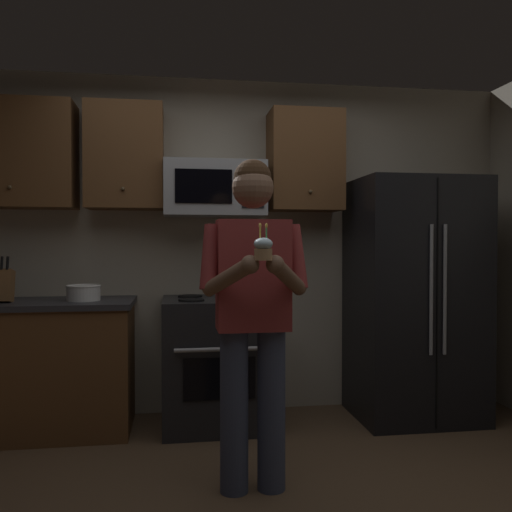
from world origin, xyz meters
TOP-DOWN VIEW (x-y plane):
  - wall_back at (0.00, 1.75)m, footprint 4.40×0.10m
  - oven_range at (-0.15, 1.36)m, footprint 0.76×0.70m
  - microwave at (-0.15, 1.48)m, footprint 0.74×0.41m
  - refrigerator at (1.35, 1.32)m, footprint 0.90×0.75m
  - cabinet_row_upper at (-0.72, 1.53)m, footprint 2.78×0.36m
  - counter_left at (-1.45, 1.38)m, footprint 1.44×0.66m
  - knife_block at (-1.61, 1.33)m, footprint 0.16×0.15m
  - bowl_large_white at (-1.07, 1.35)m, footprint 0.24×0.24m
  - person at (-0.03, 0.28)m, footprint 0.60×0.48m
  - cupcake at (-0.03, -0.05)m, footprint 0.09×0.09m

SIDE VIEW (x-z plane):
  - oven_range at x=-0.15m, z-range 0.00..0.93m
  - counter_left at x=-1.45m, z-range 0.00..0.92m
  - refrigerator at x=1.35m, z-range 0.00..1.80m
  - bowl_large_white at x=-1.07m, z-range 0.92..1.03m
  - person at x=-0.03m, z-range 0.11..1.88m
  - knife_block at x=-1.61m, z-range 0.87..1.19m
  - cupcake at x=-0.03m, z-range 1.21..1.38m
  - wall_back at x=0.00m, z-range 0.00..2.60m
  - microwave at x=-0.15m, z-range 1.52..1.92m
  - cabinet_row_upper at x=-0.72m, z-range 1.57..2.33m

